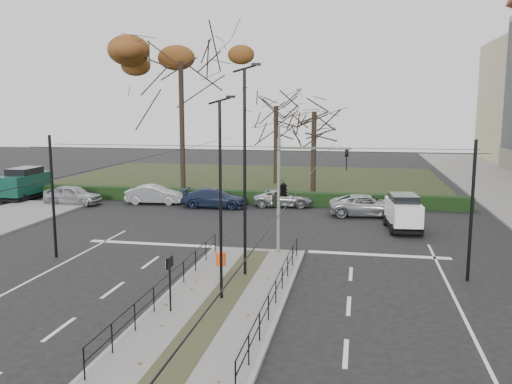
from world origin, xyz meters
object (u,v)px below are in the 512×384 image
streetlamp_median_far (245,170)px  white_van (403,212)px  litter_bin (221,259)px  bare_tree_near (314,118)px  parked_car_fifth (368,205)px  parked_car_first (73,195)px  traffic_light (285,187)px  parked_car_fourth (283,198)px  green_van (25,183)px  bare_tree_center (276,112)px  info_panel (169,268)px  parked_car_second (155,195)px  rust_tree (181,61)px  parked_car_third (215,198)px  streetlamp_median_near (221,198)px

streetlamp_median_far → white_van: bearing=55.4°
litter_bin → bare_tree_near: bearing=85.8°
litter_bin → parked_car_fifth: (6.29, 15.31, -0.19)m
parked_car_first → bare_tree_near: size_ratio=0.48×
traffic_light → parked_car_fourth: size_ratio=1.28×
green_van → bare_tree_center: 22.86m
parked_car_fourth → bare_tree_near: bearing=-20.0°
bare_tree_near → info_panel: bearing=-95.1°
litter_bin → green_van: bearing=140.4°
info_panel → parked_car_fourth: 22.06m
traffic_light → parked_car_fifth: 11.98m
parked_car_second → parked_car_fourth: size_ratio=0.98×
rust_tree → bare_tree_near: bearing=3.3°
streetlamp_median_far → rust_tree: (-10.65, 23.44, 6.55)m
info_panel → parked_car_fifth: info_panel is taller
parked_car_first → parked_car_second: bearing=-73.8°
bare_tree_near → parked_car_fourth: bearing=-103.4°
parked_car_first → green_van: (-4.99, 1.56, 0.58)m
parked_car_fourth → white_van: white_van is taller
streetlamp_median_far → green_van: (-21.54, 16.50, -3.36)m
traffic_light → bare_tree_near: size_ratio=0.62×
parked_car_fourth → parked_car_fifth: 6.62m
parked_car_first → parked_car_fifth: bearing=-88.7°
traffic_light → bare_tree_center: size_ratio=0.58×
parked_car_first → parked_car_fourth: 15.94m
traffic_light → parked_car_fourth: bearing=98.3°
parked_car_third → rust_tree: rust_tree is taller
parked_car_second → parked_car_third: (4.89, -0.60, -0.02)m
parked_car_second → white_van: 18.87m
rust_tree → bare_tree_near: 12.47m
rust_tree → parked_car_fifth: rust_tree is taller
info_panel → white_van: (9.09, 15.41, -0.56)m
info_panel → parked_car_third: 21.00m
parked_car_second → traffic_light: bearing=-143.2°
info_panel → parked_car_fourth: info_panel is taller
streetlamp_median_far → parked_car_second: bearing=122.7°
streetlamp_median_far → rust_tree: 26.57m
white_van → parked_car_second: bearing=162.1°
traffic_light → info_panel: size_ratio=2.84×
info_panel → streetlamp_median_near: size_ratio=0.26×
info_panel → parked_car_second: bearing=112.7°
green_van → parked_car_third: bearing=-2.3°
parked_car_third → rust_tree: (-4.95, 7.57, 10.54)m
litter_bin → parked_car_third: (-4.75, 16.43, -0.21)m
bare_tree_near → traffic_light: bearing=-89.0°
streetlamp_median_near → parked_car_second: (-10.34, 19.57, -3.27)m
parked_car_fourth → green_van: bearing=85.5°
streetlamp_median_near → green_van: bearing=137.4°
streetlamp_median_near → green_van: size_ratio=1.47×
traffic_light → streetlamp_median_far: size_ratio=0.63×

